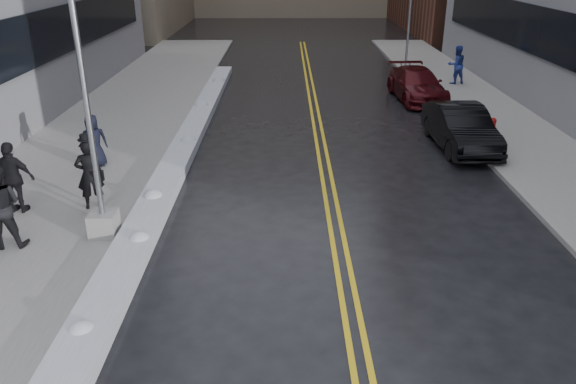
{
  "coord_description": "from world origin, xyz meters",
  "views": [
    {
      "loc": [
        1.19,
        -10.4,
        6.65
      ],
      "look_at": [
        1.24,
        2.0,
        1.3
      ],
      "focal_mm": 35.0,
      "sensor_mm": 36.0,
      "label": 1
    }
  ],
  "objects_px": {
    "fire_hydrant": "(492,126)",
    "car_maroon": "(417,84)",
    "pedestrian_c": "(94,141)",
    "pedestrian_b": "(0,206)",
    "lamppost": "(92,143)",
    "pedestrian_fedora": "(89,175)",
    "pedestrian_d": "(13,178)",
    "traffic_signal": "(410,11)",
    "car_black": "(461,128)",
    "pedestrian_east": "(456,65)"
  },
  "relations": [
    {
      "from": "fire_hydrant",
      "to": "pedestrian_b",
      "type": "bearing_deg",
      "value": -149.45
    },
    {
      "from": "car_black",
      "to": "pedestrian_d",
      "type": "bearing_deg",
      "value": -159.43
    },
    {
      "from": "traffic_signal",
      "to": "pedestrian_east",
      "type": "height_order",
      "value": "traffic_signal"
    },
    {
      "from": "pedestrian_c",
      "to": "car_black",
      "type": "xyz_separation_m",
      "value": [
        12.49,
        2.2,
        -0.23
      ]
    },
    {
      "from": "pedestrian_d",
      "to": "pedestrian_east",
      "type": "bearing_deg",
      "value": -130.08
    },
    {
      "from": "traffic_signal",
      "to": "pedestrian_c",
      "type": "relative_size",
      "value": 3.48
    },
    {
      "from": "lamppost",
      "to": "pedestrian_b",
      "type": "distance_m",
      "value": 2.61
    },
    {
      "from": "pedestrian_east",
      "to": "car_black",
      "type": "xyz_separation_m",
      "value": [
        -2.66,
        -10.17,
        -0.36
      ]
    },
    {
      "from": "traffic_signal",
      "to": "car_black",
      "type": "relative_size",
      "value": 1.27
    },
    {
      "from": "traffic_signal",
      "to": "car_black",
      "type": "xyz_separation_m",
      "value": [
        -1.0,
        -14.96,
        -2.62
      ]
    },
    {
      "from": "pedestrian_c",
      "to": "pedestrian_east",
      "type": "relative_size",
      "value": 0.87
    },
    {
      "from": "pedestrian_fedora",
      "to": "car_maroon",
      "type": "distance_m",
      "value": 17.2
    },
    {
      "from": "traffic_signal",
      "to": "pedestrian_b",
      "type": "distance_m",
      "value": 26.61
    },
    {
      "from": "fire_hydrant",
      "to": "traffic_signal",
      "type": "distance_m",
      "value": 14.3
    },
    {
      "from": "lamppost",
      "to": "car_maroon",
      "type": "relative_size",
      "value": 1.5
    },
    {
      "from": "pedestrian_b",
      "to": "car_black",
      "type": "height_order",
      "value": "pedestrian_b"
    },
    {
      "from": "pedestrian_b",
      "to": "pedestrian_east",
      "type": "height_order",
      "value": "pedestrian_b"
    },
    {
      "from": "pedestrian_d",
      "to": "pedestrian_east",
      "type": "xyz_separation_m",
      "value": [
        16.16,
        15.84,
        0.01
      ]
    },
    {
      "from": "pedestrian_fedora",
      "to": "pedestrian_b",
      "type": "height_order",
      "value": "pedestrian_b"
    },
    {
      "from": "fire_hydrant",
      "to": "pedestrian_east",
      "type": "relative_size",
      "value": 0.37
    },
    {
      "from": "pedestrian_b",
      "to": "pedestrian_c",
      "type": "height_order",
      "value": "pedestrian_b"
    },
    {
      "from": "fire_hydrant",
      "to": "car_maroon",
      "type": "bearing_deg",
      "value": 103.32
    },
    {
      "from": "pedestrian_fedora",
      "to": "car_black",
      "type": "xyz_separation_m",
      "value": [
        11.59,
        5.41,
        -0.34
      ]
    },
    {
      "from": "pedestrian_c",
      "to": "car_black",
      "type": "bearing_deg",
      "value": 164.6
    },
    {
      "from": "traffic_signal",
      "to": "car_maroon",
      "type": "distance_m",
      "value": 8.18
    },
    {
      "from": "traffic_signal",
      "to": "pedestrian_b",
      "type": "height_order",
      "value": "traffic_signal"
    },
    {
      "from": "pedestrian_c",
      "to": "pedestrian_b",
      "type": "bearing_deg",
      "value": 59.53
    },
    {
      "from": "fire_hydrant",
      "to": "pedestrian_fedora",
      "type": "xyz_separation_m",
      "value": [
        -13.09,
        -6.37,
        0.57
      ]
    },
    {
      "from": "pedestrian_east",
      "to": "car_black",
      "type": "distance_m",
      "value": 10.52
    },
    {
      "from": "lamppost",
      "to": "car_maroon",
      "type": "bearing_deg",
      "value": 53.0
    },
    {
      "from": "pedestrian_d",
      "to": "car_black",
      "type": "height_order",
      "value": "pedestrian_d"
    },
    {
      "from": "pedestrian_east",
      "to": "car_black",
      "type": "bearing_deg",
      "value": 60.51
    },
    {
      "from": "car_black",
      "to": "fire_hydrant",
      "type": "bearing_deg",
      "value": 30.33
    },
    {
      "from": "pedestrian_east",
      "to": "pedestrian_b",
      "type": "bearing_deg",
      "value": 33.81
    },
    {
      "from": "lamppost",
      "to": "pedestrian_fedora",
      "type": "bearing_deg",
      "value": 115.72
    },
    {
      "from": "pedestrian_fedora",
      "to": "fire_hydrant",
      "type": "bearing_deg",
      "value": -172.76
    },
    {
      "from": "pedestrian_east",
      "to": "car_maroon",
      "type": "height_order",
      "value": "pedestrian_east"
    },
    {
      "from": "pedestrian_d",
      "to": "pedestrian_fedora",
      "type": "bearing_deg",
      "value": -166.62
    },
    {
      "from": "pedestrian_b",
      "to": "car_black",
      "type": "relative_size",
      "value": 0.44
    },
    {
      "from": "car_black",
      "to": "car_maroon",
      "type": "height_order",
      "value": "car_black"
    },
    {
      "from": "pedestrian_c",
      "to": "pedestrian_d",
      "type": "height_order",
      "value": "pedestrian_d"
    },
    {
      "from": "pedestrian_c",
      "to": "car_maroon",
      "type": "relative_size",
      "value": 0.34
    },
    {
      "from": "fire_hydrant",
      "to": "pedestrian_d",
      "type": "xyz_separation_m",
      "value": [
        -15.01,
        -6.63,
        0.58
      ]
    },
    {
      "from": "pedestrian_fedora",
      "to": "pedestrian_east",
      "type": "height_order",
      "value": "pedestrian_east"
    },
    {
      "from": "traffic_signal",
      "to": "pedestrian_b",
      "type": "bearing_deg",
      "value": -121.79
    },
    {
      "from": "pedestrian_b",
      "to": "pedestrian_d",
      "type": "relative_size",
      "value": 1.05
    },
    {
      "from": "pedestrian_b",
      "to": "car_black",
      "type": "distance_m",
      "value": 15.02
    },
    {
      "from": "car_black",
      "to": "pedestrian_b",
      "type": "bearing_deg",
      "value": -151.91
    },
    {
      "from": "pedestrian_fedora",
      "to": "pedestrian_d",
      "type": "distance_m",
      "value": 1.94
    },
    {
      "from": "pedestrian_fedora",
      "to": "car_maroon",
      "type": "relative_size",
      "value": 0.38
    }
  ]
}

